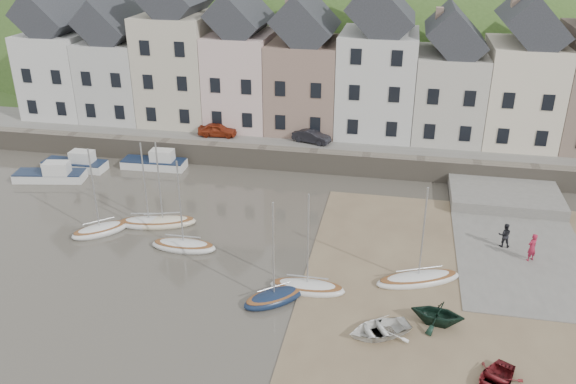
% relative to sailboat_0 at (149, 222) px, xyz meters
% --- Properties ---
extents(ground, '(160.00, 160.00, 0.00)m').
position_rel_sailboat_0_xyz_m(ground, '(9.61, -5.05, -0.26)').
color(ground, '#474138').
rests_on(ground, ground).
extents(quay_land, '(90.00, 30.00, 1.50)m').
position_rel_sailboat_0_xyz_m(quay_land, '(9.61, 26.95, 0.49)').
color(quay_land, '#395522').
rests_on(quay_land, ground).
extents(quay_street, '(70.00, 7.00, 0.10)m').
position_rel_sailboat_0_xyz_m(quay_street, '(9.61, 15.45, 1.29)').
color(quay_street, slate).
rests_on(quay_street, quay_land).
extents(seawall, '(70.00, 1.20, 1.80)m').
position_rel_sailboat_0_xyz_m(seawall, '(9.61, 11.95, 0.64)').
color(seawall, slate).
rests_on(seawall, ground).
extents(beach, '(18.00, 26.00, 0.06)m').
position_rel_sailboat_0_xyz_m(beach, '(20.61, -5.05, -0.23)').
color(beach, brown).
rests_on(beach, ground).
extents(slipway, '(8.00, 18.00, 0.12)m').
position_rel_sailboat_0_xyz_m(slipway, '(24.61, 2.95, -0.20)').
color(slipway, slate).
rests_on(slipway, ground).
extents(hillside, '(134.40, 84.00, 84.00)m').
position_rel_sailboat_0_xyz_m(hillside, '(4.61, 54.94, -18.26)').
color(hillside, '#395522').
rests_on(hillside, ground).
extents(townhouse_terrace, '(61.05, 8.00, 13.93)m').
position_rel_sailboat_0_xyz_m(townhouse_terrace, '(11.37, 18.95, 7.06)').
color(townhouse_terrace, silver).
rests_on(townhouse_terrace, quay_land).
extents(sailboat_0, '(4.49, 2.34, 6.32)m').
position_rel_sailboat_0_xyz_m(sailboat_0, '(0.00, 0.00, 0.00)').
color(sailboat_0, silver).
rests_on(sailboat_0, ground).
extents(sailboat_1, '(3.82, 3.68, 6.32)m').
position_rel_sailboat_0_xyz_m(sailboat_1, '(-2.80, -1.68, 0.00)').
color(sailboat_1, silver).
rests_on(sailboat_1, ground).
extents(sailboat_2, '(4.77, 2.86, 6.32)m').
position_rel_sailboat_0_xyz_m(sailboat_2, '(0.95, 0.21, -0.00)').
color(sailboat_2, beige).
rests_on(sailboat_2, ground).
extents(sailboat_3, '(4.29, 1.58, 6.32)m').
position_rel_sailboat_0_xyz_m(sailboat_3, '(3.47, -2.57, 0.00)').
color(sailboat_3, silver).
rests_on(sailboat_3, ground).
extents(sailboat_4, '(4.34, 1.50, 6.32)m').
position_rel_sailboat_0_xyz_m(sailboat_4, '(12.04, -5.69, -0.00)').
color(sailboat_4, silver).
rests_on(sailboat_4, ground).
extents(sailboat_5, '(3.77, 3.52, 6.32)m').
position_rel_sailboat_0_xyz_m(sailboat_5, '(10.39, -7.03, 0.00)').
color(sailboat_5, '#13213C').
rests_on(sailboat_5, ground).
extents(sailboat_6, '(5.33, 3.43, 6.32)m').
position_rel_sailboat_0_xyz_m(sailboat_6, '(18.24, -3.60, -0.00)').
color(sailboat_6, silver).
rests_on(sailboat_6, ground).
extents(motorboat_0, '(5.39, 1.77, 1.70)m').
position_rel_sailboat_0_xyz_m(motorboat_0, '(-10.05, 8.31, 0.32)').
color(motorboat_0, silver).
rests_on(motorboat_0, ground).
extents(motorboat_1, '(5.80, 2.68, 1.70)m').
position_rel_sailboat_0_xyz_m(motorboat_1, '(-10.82, 5.76, 0.32)').
color(motorboat_1, silver).
rests_on(motorboat_1, ground).
extents(motorboat_2, '(5.48, 1.93, 1.70)m').
position_rel_sailboat_0_xyz_m(motorboat_2, '(-3.59, 9.91, 0.32)').
color(motorboat_2, silver).
rests_on(motorboat_2, ground).
extents(rowboat_white, '(4.01, 3.64, 0.68)m').
position_rel_sailboat_0_xyz_m(rowboat_white, '(16.26, -8.92, 0.14)').
color(rowboat_white, white).
rests_on(rowboat_white, beach).
extents(rowboat_green, '(3.05, 2.74, 1.43)m').
position_rel_sailboat_0_xyz_m(rowboat_green, '(19.17, -7.47, 0.51)').
color(rowboat_green, black).
rests_on(rowboat_green, beach).
extents(rowboat_red, '(3.12, 3.43, 0.58)m').
position_rel_sailboat_0_xyz_m(rowboat_red, '(21.62, -11.50, 0.09)').
color(rowboat_red, maroon).
rests_on(rowboat_red, beach).
extents(person_red, '(0.80, 0.75, 1.83)m').
position_rel_sailboat_0_xyz_m(person_red, '(25.02, 0.10, 0.77)').
color(person_red, maroon).
rests_on(person_red, slipway).
extents(person_dark, '(0.82, 0.65, 1.63)m').
position_rel_sailboat_0_xyz_m(person_dark, '(23.62, 1.56, 0.67)').
color(person_dark, black).
rests_on(person_dark, slipway).
extents(car_left, '(3.53, 1.60, 1.18)m').
position_rel_sailboat_0_xyz_m(car_left, '(0.51, 14.45, 1.92)').
color(car_left, maroon).
rests_on(car_left, quay_street).
extents(car_right, '(3.57, 2.11, 1.11)m').
position_rel_sailboat_0_xyz_m(car_right, '(9.03, 14.45, 1.89)').
color(car_right, black).
rests_on(car_right, quay_street).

